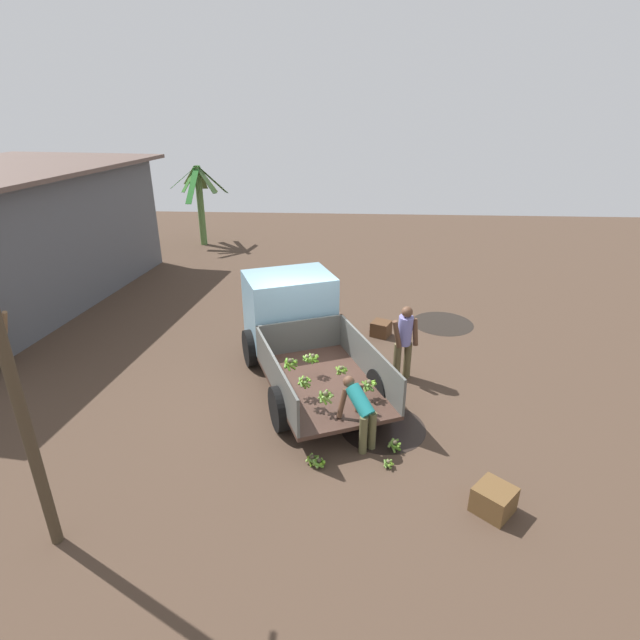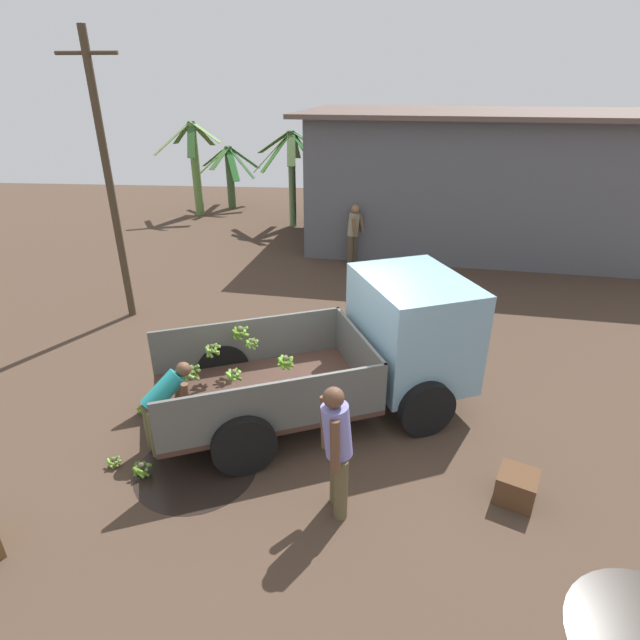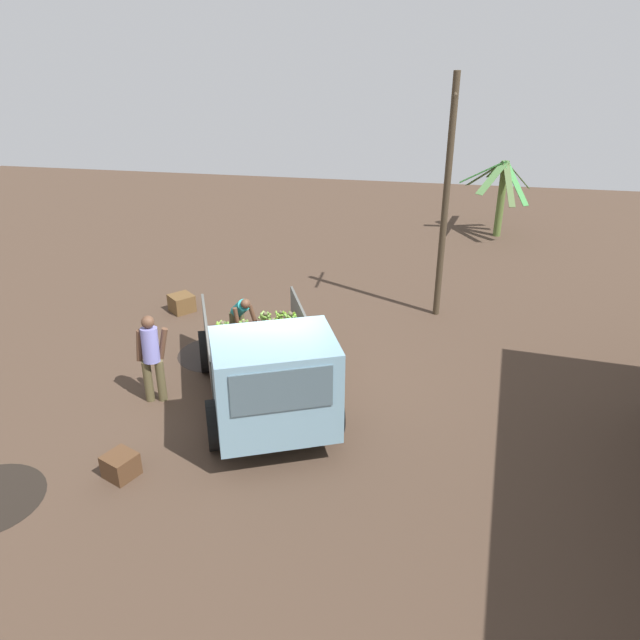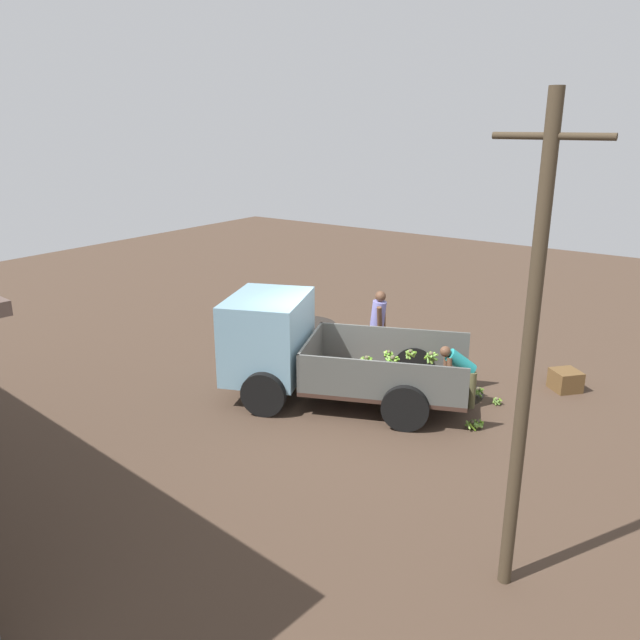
{
  "view_description": "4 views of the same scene",
  "coord_description": "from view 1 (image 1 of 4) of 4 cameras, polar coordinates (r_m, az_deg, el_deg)",
  "views": [
    {
      "loc": [
        -9.19,
        -0.72,
        5.55
      ],
      "look_at": [
        0.83,
        -0.11,
        1.16
      ],
      "focal_mm": 28.0,
      "sensor_mm": 36.0,
      "label": 1
    },
    {
      "loc": [
        0.62,
        -6.33,
        4.59
      ],
      "look_at": [
        0.02,
        0.56,
        1.3
      ],
      "focal_mm": 28.0,
      "sensor_mm": 36.0,
      "label": 2
    },
    {
      "loc": [
        9.67,
        2.82,
        6.43
      ],
      "look_at": [
        -0.84,
        0.96,
        1.29
      ],
      "focal_mm": 35.0,
      "sensor_mm": 36.0,
      "label": 3
    },
    {
      "loc": [
        -6.09,
        9.46,
        5.18
      ],
      "look_at": [
        0.62,
        0.0,
        1.51
      ],
      "focal_mm": 35.0,
      "sensor_mm": 36.0,
      "label": 4
    }
  ],
  "objects": [
    {
      "name": "mud_patch_1",
      "position": [
        9.56,
        7.17,
        -12.07
      ],
      "size": [
        1.59,
        1.59,
        0.01
      ],
      "primitive_type": "cylinder",
      "color": "black",
      "rests_on": "ground"
    },
    {
      "name": "banana_bunch_on_ground_1",
      "position": [
        8.65,
        7.82,
        -15.91
      ],
      "size": [
        0.19,
        0.19,
        0.15
      ],
      "color": "brown",
      "rests_on": "ground"
    },
    {
      "name": "cargo_truck",
      "position": [
        11.2,
        -2.84,
        -0.15
      ],
      "size": [
        4.98,
        3.55,
        1.99
      ],
      "rotation": [
        0.0,
        0.0,
        0.39
      ],
      "color": "#3F2921",
      "rests_on": "ground"
    },
    {
      "name": "utility_pole",
      "position": [
        6.8,
        -32.26,
        -3.65
      ],
      "size": [
        1.14,
        0.15,
        5.51
      ],
      "color": "#413424",
      "rests_on": "ground"
    },
    {
      "name": "person_foreground_visitor",
      "position": [
        10.73,
        9.62,
        -2.17
      ],
      "size": [
        0.44,
        0.62,
        1.71
      ],
      "rotation": [
        0.0,
        0.0,
        3.39
      ],
      "color": "brown",
      "rests_on": "ground"
    },
    {
      "name": "banana_bunch_on_ground_2",
      "position": [
        8.57,
        -0.12,
        -15.97
      ],
      "size": [
        0.23,
        0.23,
        0.17
      ],
      "color": "#463F2E",
      "rests_on": "ground"
    },
    {
      "name": "mud_patch_0",
      "position": [
        14.05,
        13.82,
        -0.38
      ],
      "size": [
        1.66,
        1.66,
        0.01
      ],
      "primitive_type": "cylinder",
      "color": "black",
      "rests_on": "ground"
    },
    {
      "name": "banana_palm_0",
      "position": [
        21.68,
        -13.53,
        13.04
      ],
      "size": [
        2.71,
        2.17,
        3.23
      ],
      "color": "#54793D",
      "rests_on": "ground"
    },
    {
      "name": "ground",
      "position": [
        10.76,
        -0.87,
        -7.44
      ],
      "size": [
        36.0,
        36.0,
        0.0
      ],
      "primitive_type": "plane",
      "color": "#463427"
    },
    {
      "name": "wooden_crate_1",
      "position": [
        12.97,
        6.98,
        -0.98
      ],
      "size": [
        0.59,
        0.59,
        0.38
      ],
      "primitive_type": "cube",
      "rotation": [
        0.0,
        0.0,
        5.86
      ],
      "color": "#4F331E",
      "rests_on": "ground"
    },
    {
      "name": "banana_bunch_on_ground_0",
      "position": [
        8.98,
        8.56,
        -13.9
      ],
      "size": [
        0.24,
        0.24,
        0.21
      ],
      "color": "#4C4531",
      "rests_on": "ground"
    },
    {
      "name": "wooden_crate_0",
      "position": [
        8.18,
        19.24,
        -18.82
      ],
      "size": [
        0.73,
        0.73,
        0.42
      ],
      "primitive_type": "cube",
      "rotation": [
        0.0,
        0.0,
        5.55
      ],
      "color": "brown",
      "rests_on": "ground"
    },
    {
      "name": "person_worker_loading",
      "position": [
        8.7,
        4.64,
        -10.16
      ],
      "size": [
        0.71,
        0.74,
        1.22
      ],
      "rotation": [
        0.0,
        0.0,
        0.7
      ],
      "color": "brown",
      "rests_on": "ground"
    },
    {
      "name": "banana_bunch_on_ground_3",
      "position": [
        8.61,
        -0.89,
        -15.57
      ],
      "size": [
        0.22,
        0.24,
        0.19
      ],
      "color": "#3F3929",
      "rests_on": "ground"
    }
  ]
}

